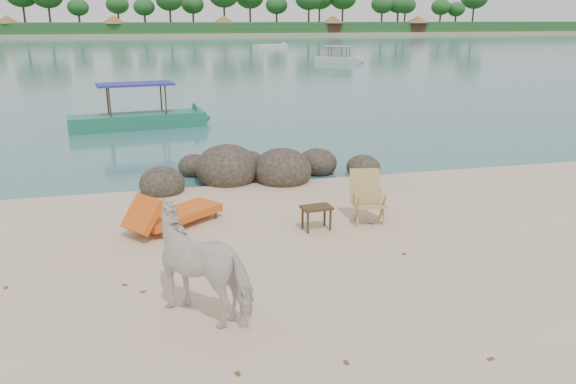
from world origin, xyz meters
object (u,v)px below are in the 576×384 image
Objects in this scene: boulders at (253,170)px; cow at (206,263)px; side_table at (316,219)px; lounge_chair at (179,211)px; deck_chair at (370,200)px; boat_near at (136,91)px.

boulders is 3.51× the size of cow.
side_table is at bearing -82.07° from boulders.
lounge_chair is (-2.10, -3.11, 0.09)m from boulders.
cow is at bearing -137.83° from side_table.
deck_chair is (1.74, -3.92, 0.29)m from boulders.
boulders is 10.68× the size of side_table.
side_table is (2.46, 2.77, -0.53)m from cow.
cow is 0.31× the size of boat_near.
boat_near reaches higher than boulders.
boat_near is at bearing 99.96° from side_table.
deck_chair reaches higher than side_table.
boulders is 7.09m from cow.
boat_near is at bearing -132.29° from cow.
deck_chair is 13.33m from boat_near.
side_table is 0.10× the size of boat_near.
lounge_chair is at bearing -124.05° from boulders.
cow is 3.05× the size of side_table.
side_table is at bearing -178.30° from cow.
deck_chair is at bearing -49.50° from lounge_chair.
deck_chair is 0.18× the size of boat_near.
cow reaches higher than side_table.
boulders is 5.99× the size of deck_chair.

